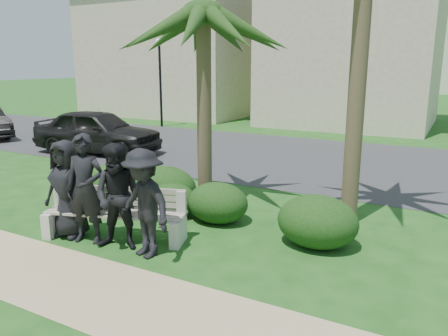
{
  "coord_description": "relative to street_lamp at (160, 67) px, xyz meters",
  "views": [
    {
      "loc": [
        4.28,
        -5.75,
        3.03
      ],
      "look_at": [
        0.59,
        1.0,
        1.21
      ],
      "focal_mm": 35.0,
      "sensor_mm": 36.0,
      "label": 1
    }
  ],
  "objects": [
    {
      "name": "hedge_c",
      "position": [
        8.22,
        -10.74,
        -2.59
      ],
      "size": [
        1.08,
        0.89,
        0.7
      ],
      "primitive_type": "ellipsoid",
      "color": "#0E340E",
      "rests_on": "ground"
    },
    {
      "name": "hedge_a",
      "position": [
        6.63,
        -10.51,
        -2.47
      ],
      "size": [
        1.44,
        1.19,
        0.94
      ],
      "primitive_type": "ellipsoid",
      "color": "#0E340E",
      "rests_on": "ground"
    },
    {
      "name": "car_a",
      "position": [
        2.15,
        -6.61,
        -2.17
      ],
      "size": [
        4.75,
        2.48,
        1.54
      ],
      "primitive_type": "imported",
      "rotation": [
        0.0,
        0.0,
        1.72
      ],
      "color": "black",
      "rests_on": "ground"
    },
    {
      "name": "park_bench",
      "position": [
        8.08,
        -12.24,
        -2.55
      ],
      "size": [
        2.68,
        1.33,
        0.88
      ],
      "rotation": [
        0.0,
        0.0,
        0.32
      ],
      "color": "gray",
      "rests_on": "ground"
    },
    {
      "name": "palm_left",
      "position": [
        8.34,
        -9.6,
        1.09
      ],
      "size": [
        3.0,
        3.0,
        4.98
      ],
      "color": "brown",
      "rests_on": "ground"
    },
    {
      "name": "stucco_bldg_right",
      "position": [
        8.0,
        6.0,
        0.72
      ],
      "size": [
        8.4,
        8.4,
        7.3
      ],
      "color": "#B5AC87",
      "rests_on": "ground"
    },
    {
      "name": "man_d",
      "position": [
        9.0,
        -12.57,
        -2.06
      ],
      "size": [
        1.27,
        0.93,
        1.77
      ],
      "primitive_type": "imported",
      "rotation": [
        0.0,
        0.0,
        -0.26
      ],
      "color": "black",
      "rests_on": "ground"
    },
    {
      "name": "hedge_d",
      "position": [
        9.23,
        -10.6,
        -2.54
      ],
      "size": [
        1.24,
        1.02,
        0.81
      ],
      "primitive_type": "ellipsoid",
      "color": "#0E340E",
      "rests_on": "ground"
    },
    {
      "name": "stucco_bldg_left",
      "position": [
        -3.0,
        6.0,
        0.72
      ],
      "size": [
        10.4,
        8.4,
        7.3
      ],
      "color": "#B5AC87",
      "rests_on": "ground"
    },
    {
      "name": "man_b",
      "position": [
        7.74,
        -12.58,
        -1.99
      ],
      "size": [
        0.81,
        0.66,
        1.91
      ],
      "primitive_type": "imported",
      "rotation": [
        0.0,
        0.0,
        0.33
      ],
      "color": "black",
      "rests_on": "ground"
    },
    {
      "name": "man_a",
      "position": [
        7.25,
        -12.54,
        -2.06
      ],
      "size": [
        0.91,
        0.64,
        1.77
      ],
      "primitive_type": "imported",
      "rotation": [
        0.0,
        0.0,
        0.09
      ],
      "color": "black",
      "rests_on": "ground"
    },
    {
      "name": "ground",
      "position": [
        9.0,
        -12.0,
        -2.94
      ],
      "size": [
        160.0,
        160.0,
        0.0
      ],
      "primitive_type": "plane",
      "color": "#194A15",
      "rests_on": "ground"
    },
    {
      "name": "hedge_b",
      "position": [
        7.79,
        -10.39,
        -2.48
      ],
      "size": [
        1.44,
        1.19,
        0.94
      ],
      "primitive_type": "ellipsoid",
      "color": "#0E340E",
      "rests_on": "ground"
    },
    {
      "name": "footpath",
      "position": [
        9.0,
        -13.8,
        -2.94
      ],
      "size": [
        30.0,
        1.6,
        0.01
      ],
      "primitive_type": "cube",
      "color": "tan",
      "rests_on": "ground"
    },
    {
      "name": "street_lamp",
      "position": [
        0.0,
        0.0,
        0.0
      ],
      "size": [
        0.36,
        0.36,
        4.29
      ],
      "color": "black",
      "rests_on": "ground"
    },
    {
      "name": "asphalt_street",
      "position": [
        9.0,
        -4.0,
        -2.94
      ],
      "size": [
        160.0,
        8.0,
        0.01
      ],
      "primitive_type": "cube",
      "color": "#2D2D30",
      "rests_on": "ground"
    },
    {
      "name": "man_c",
      "position": [
        8.45,
        -12.53,
        -2.04
      ],
      "size": [
        1.04,
        0.92,
        1.8
      ],
      "primitive_type": "imported",
      "rotation": [
        0.0,
        0.0,
        0.31
      ],
      "color": "black",
      "rests_on": "ground"
    },
    {
      "name": "hedge_e",
      "position": [
        11.31,
        -10.82,
        -2.49
      ],
      "size": [
        1.39,
        1.15,
        0.91
      ],
      "primitive_type": "ellipsoid",
      "color": "#0E340E",
      "rests_on": "ground"
    }
  ]
}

